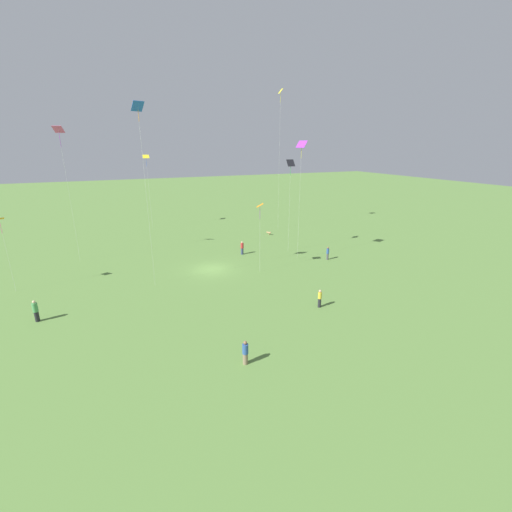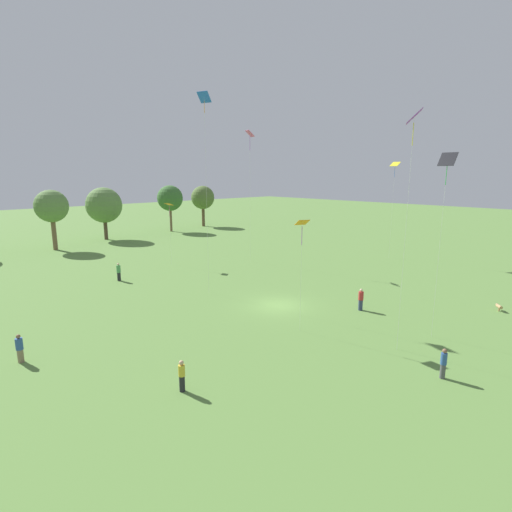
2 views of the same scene
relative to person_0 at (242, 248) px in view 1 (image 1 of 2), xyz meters
The scene contains 15 objects.
ground_plane 6.69m from the person_0, 126.31° to the left, with size 240.00×240.00×0.00m, color #5B843D.
person_0 is the anchor object (origin of this frame).
person_1 23.72m from the person_0, 158.92° to the left, with size 0.49×0.49×1.69m.
person_2 10.99m from the person_0, 125.21° to the right, with size 0.45×0.45×1.67m.
person_3 24.08m from the person_0, 114.60° to the left, with size 0.48×0.48×1.85m.
person_4 17.13m from the person_0, behind, with size 0.42×0.42×1.65m.
kite_0 25.63m from the person_0, 94.72° to the left, with size 0.96×0.98×7.36m.
kite_1 24.97m from the person_0, 44.56° to the right, with size 1.03×0.75×21.96m.
kite_2 12.07m from the person_0, 101.05° to the right, with size 0.63×1.01×11.98m.
kite_3 24.59m from the person_0, 73.08° to the left, with size 1.11×1.27×15.71m.
kite_4 9.33m from the person_0, behind, with size 1.03×0.99×7.75m.
kite_5 14.43m from the person_0, 130.33° to the right, with size 1.36×1.24×14.18m.
kite_6 24.70m from the person_0, 22.87° to the left, with size 0.91×1.04×12.20m.
kite_7 20.39m from the person_0, 116.70° to the left, with size 1.02×1.22×17.34m.
dog_0 10.97m from the person_0, 44.31° to the right, with size 0.67×0.65×0.53m.
Camera 1 is at (-36.04, 10.29, 13.66)m, focal length 24.00 mm.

